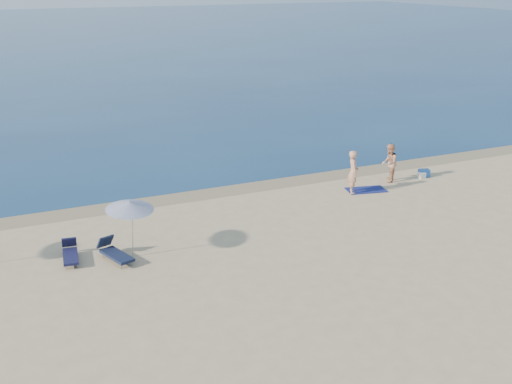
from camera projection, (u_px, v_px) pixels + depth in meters
The scene contains 10 objects.
sea at pixel (39, 36), 98.90m from camera, with size 240.00×160.00×0.01m, color navy.
wet_sand_strip at pixel (261, 185), 29.68m from camera, with size 240.00×1.60×0.00m, color #847254.
person_left at pixel (353, 172), 28.37m from camera, with size 0.71×0.47×1.95m, color tan.
person_right at pixel (389, 163), 29.93m from camera, with size 0.88×0.69×1.82m, color tan.
beach_towel at pixel (366, 190), 29.02m from camera, with size 1.76×0.98×0.03m, color #101753.
white_bag at pixel (422, 175), 30.69m from camera, with size 0.32×0.27×0.27m, color white.
blue_cooler at pixel (424, 173), 30.91m from camera, with size 0.50×0.36×0.36m, color #215CB4.
umbrella_near at pixel (130, 205), 21.75m from camera, with size 1.96×1.98×2.13m.
lounger_left at pixel (115, 253), 21.92m from camera, with size 1.02×1.75×0.73m.
lounger_right at pixel (70, 254), 21.89m from camera, with size 0.68×1.57×0.67m.
Camera 1 is at (-11.98, -6.09, 9.37)m, focal length 45.00 mm.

